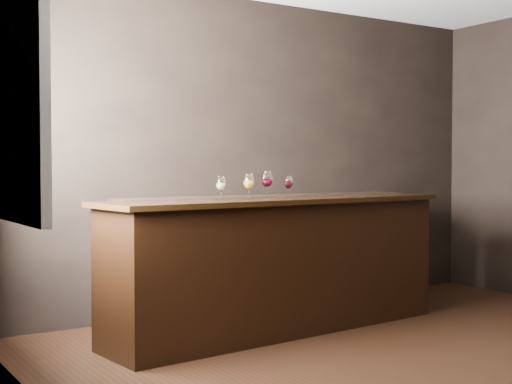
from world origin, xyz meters
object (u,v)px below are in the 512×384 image
glass_amber (249,182)px  glass_red_a (267,180)px  bar_counter (279,267)px  glass_red_b (288,183)px  glass_white (221,184)px  back_bar_shelf (269,253)px

glass_amber → glass_red_a: (0.18, 0.03, 0.01)m
bar_counter → glass_amber: size_ratio=14.98×
glass_amber → bar_counter: bearing=7.3°
glass_red_a → glass_red_b: bearing=5.3°
glass_white → glass_red_b: (0.59, -0.03, 0.00)m
bar_counter → back_bar_shelf: 0.80m
glass_red_a → glass_red_b: size_ratio=1.21×
back_bar_shelf → glass_white: (-0.87, -0.67, 0.64)m
back_bar_shelf → glass_red_b: 0.99m
bar_counter → glass_red_b: (0.09, 0.01, 0.66)m
glass_red_a → back_bar_shelf: bearing=55.5°
glass_white → bar_counter: bearing=-3.8°
glass_white → glass_red_b: size_ratio=0.97×
bar_counter → glass_red_a: (-0.13, -0.01, 0.69)m
back_bar_shelf → glass_red_b: (-0.28, -0.70, 0.65)m
bar_counter → back_bar_shelf: bearing=56.7°
back_bar_shelf → glass_white: 1.28m
bar_counter → glass_red_a: 0.70m
back_bar_shelf → glass_red_b: glass_red_b is taller
bar_counter → glass_red_a: glass_red_a is taller
back_bar_shelf → glass_white: glass_white is taller
glass_white → glass_red_b: glass_red_b is taller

